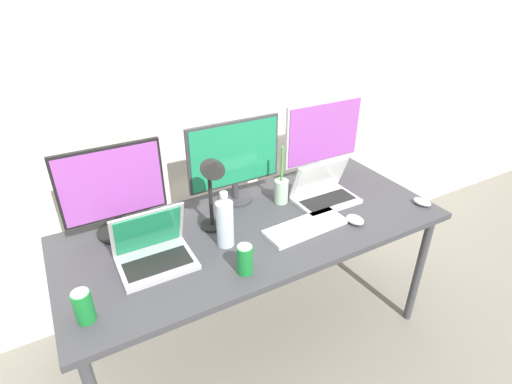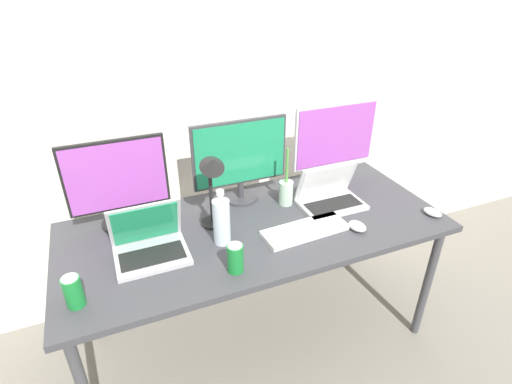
% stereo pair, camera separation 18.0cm
% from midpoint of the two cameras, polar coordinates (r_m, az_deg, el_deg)
% --- Properties ---
extents(ground_plane, '(16.00, 16.00, 0.00)m').
position_cam_midpoint_polar(ground_plane, '(2.39, -2.29, -19.63)').
color(ground_plane, gray).
extents(wall_back, '(7.00, 0.08, 2.60)m').
position_cam_midpoint_polar(wall_back, '(2.17, -10.36, 15.52)').
color(wall_back, silver).
rests_on(wall_back, ground).
extents(work_desk, '(1.80, 0.77, 0.74)m').
position_cam_midpoint_polar(work_desk, '(1.93, -2.69, -6.24)').
color(work_desk, '#424247').
rests_on(work_desk, ground).
extents(monitor_left, '(0.45, 0.21, 0.42)m').
position_cam_midpoint_polar(monitor_left, '(1.87, -22.38, 0.19)').
color(monitor_left, black).
rests_on(monitor_left, work_desk).
extents(monitor_center, '(0.49, 0.17, 0.43)m').
position_cam_midpoint_polar(monitor_center, '(1.99, -5.70, 4.76)').
color(monitor_center, '#38383D').
rests_on(monitor_center, work_desk).
extents(monitor_right, '(0.49, 0.21, 0.44)m').
position_cam_midpoint_polar(monitor_right, '(2.26, 7.32, 7.72)').
color(monitor_right, silver).
rests_on(monitor_right, work_desk).
extents(laptop_silver, '(0.30, 0.23, 0.24)m').
position_cam_midpoint_polar(laptop_silver, '(1.72, -17.40, -8.09)').
color(laptop_silver, '#B7B7BC').
rests_on(laptop_silver, work_desk).
extents(laptop_secondary, '(0.32, 0.21, 0.22)m').
position_cam_midpoint_polar(laptop_secondary, '(2.08, 7.20, 0.03)').
color(laptop_secondary, silver).
rests_on(laptop_secondary, work_desk).
extents(keyboard_main, '(0.41, 0.17, 0.02)m').
position_cam_midpoint_polar(keyboard_main, '(1.87, 4.38, -5.08)').
color(keyboard_main, white).
rests_on(keyboard_main, work_desk).
extents(mouse_by_keyboard, '(0.08, 0.10, 0.04)m').
position_cam_midpoint_polar(mouse_by_keyboard, '(1.94, 11.39, -3.99)').
color(mouse_by_keyboard, silver).
rests_on(mouse_by_keyboard, work_desk).
extents(mouse_by_laptop, '(0.08, 0.10, 0.03)m').
position_cam_midpoint_polar(mouse_by_laptop, '(2.18, 20.51, -1.40)').
color(mouse_by_laptop, silver).
rests_on(mouse_by_laptop, work_desk).
extents(water_bottle, '(0.08, 0.08, 0.26)m').
position_cam_midpoint_polar(water_bottle, '(1.72, -7.48, -4.25)').
color(water_bottle, silver).
rests_on(water_bottle, work_desk).
extents(soda_can_near_keyboard, '(0.07, 0.07, 0.13)m').
position_cam_midpoint_polar(soda_can_near_keyboard, '(1.56, -26.63, -14.53)').
color(soda_can_near_keyboard, '#197F33').
rests_on(soda_can_near_keyboard, work_desk).
extents(soda_can_by_laptop, '(0.07, 0.07, 0.13)m').
position_cam_midpoint_polar(soda_can_by_laptop, '(1.60, -4.89, -9.66)').
color(soda_can_by_laptop, '#197F33').
rests_on(soda_can_by_laptop, work_desk).
extents(bamboo_vase, '(0.07, 0.07, 0.31)m').
position_cam_midpoint_polar(bamboo_vase, '(2.04, 1.10, 0.22)').
color(bamboo_vase, '#B2D1B7').
rests_on(bamboo_vase, work_desk).
extents(desk_lamp, '(0.11, 0.18, 0.40)m').
position_cam_midpoint_polar(desk_lamp, '(1.73, -9.09, 1.64)').
color(desk_lamp, black).
rests_on(desk_lamp, work_desk).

